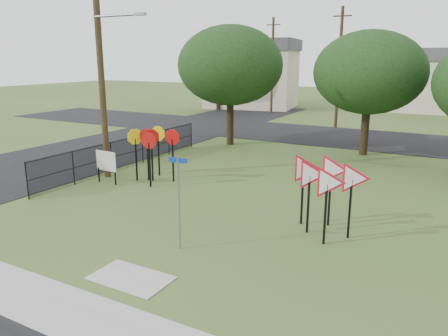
% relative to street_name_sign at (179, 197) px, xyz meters
% --- Properties ---
extents(ground, '(140.00, 140.00, 0.00)m').
position_rel_street_name_sign_xyz_m(ground, '(-0.07, 0.34, -1.56)').
color(ground, '#39541F').
extents(sidewalk, '(30.00, 1.60, 0.02)m').
position_rel_street_name_sign_xyz_m(sidewalk, '(-0.07, -3.86, -1.55)').
color(sidewalk, '#9C9C94').
rests_on(sidewalk, ground).
extents(street_left, '(8.00, 50.00, 0.02)m').
position_rel_street_name_sign_xyz_m(street_left, '(-12.07, 10.34, -1.55)').
color(street_left, black).
rests_on(street_left, ground).
extents(street_far, '(60.00, 8.00, 0.02)m').
position_rel_street_name_sign_xyz_m(street_far, '(-0.07, 20.34, -1.55)').
color(street_far, black).
rests_on(street_far, ground).
extents(curb_pad, '(2.00, 1.20, 0.02)m').
position_rel_street_name_sign_xyz_m(curb_pad, '(-0.07, -2.06, -1.55)').
color(curb_pad, '#9C9C94').
rests_on(curb_pad, ground).
extents(street_name_sign, '(0.55, 0.10, 2.69)m').
position_rel_street_name_sign_xyz_m(street_name_sign, '(0.00, 0.00, 0.00)').
color(street_name_sign, gray).
rests_on(street_name_sign, ground).
extents(stop_sign_cluster, '(2.07, 1.77, 2.35)m').
position_rel_street_name_sign_xyz_m(stop_sign_cluster, '(-5.07, 5.30, 0.19)').
color(stop_sign_cluster, black).
rests_on(stop_sign_cluster, ground).
extents(yield_sign_cluster, '(2.62, 1.82, 2.42)m').
position_rel_street_name_sign_xyz_m(yield_sign_cluster, '(3.20, 3.14, 0.22)').
color(yield_sign_cluster, black).
rests_on(yield_sign_cluster, ground).
extents(info_board, '(1.15, 0.11, 1.43)m').
position_rel_street_name_sign_xyz_m(info_board, '(-6.59, 3.99, -0.60)').
color(info_board, black).
rests_on(info_board, ground).
extents(utility_pole_main, '(3.55, 0.33, 10.00)m').
position_rel_street_name_sign_xyz_m(utility_pole_main, '(-7.30, 4.84, 3.65)').
color(utility_pole_main, '#3E301C').
rests_on(utility_pole_main, ground).
extents(far_pole_a, '(1.40, 0.24, 9.00)m').
position_rel_street_name_sign_xyz_m(far_pole_a, '(-2.07, 24.34, 3.04)').
color(far_pole_a, '#3E301C').
rests_on(far_pole_a, ground).
extents(far_pole_c, '(1.40, 0.24, 9.00)m').
position_rel_street_name_sign_xyz_m(far_pole_c, '(-10.07, 30.34, 3.04)').
color(far_pole_c, '#3E301C').
rests_on(far_pole_c, ground).
extents(fence_run, '(0.05, 11.55, 1.50)m').
position_rel_street_name_sign_xyz_m(fence_run, '(-7.67, 6.59, -0.78)').
color(fence_run, black).
rests_on(fence_run, ground).
extents(house_left, '(10.58, 8.88, 7.20)m').
position_rel_street_name_sign_xyz_m(house_left, '(-14.07, 34.34, 2.09)').
color(house_left, beige).
rests_on(house_left, ground).
extents(house_mid, '(8.40, 8.40, 6.20)m').
position_rel_street_name_sign_xyz_m(house_mid, '(3.93, 40.34, 1.59)').
color(house_mid, beige).
rests_on(house_mid, ground).
extents(tree_near_left, '(6.40, 6.40, 7.27)m').
position_rel_street_name_sign_xyz_m(tree_near_left, '(-6.07, 14.34, 3.30)').
color(tree_near_left, black).
rests_on(tree_near_left, ground).
extents(tree_near_mid, '(6.00, 6.00, 6.80)m').
position_rel_street_name_sign_xyz_m(tree_near_mid, '(1.93, 15.34, 2.98)').
color(tree_near_mid, black).
rests_on(tree_near_mid, ground).
extents(tree_far_left, '(6.80, 6.80, 7.73)m').
position_rel_street_name_sign_xyz_m(tree_far_left, '(-16.07, 30.34, 3.61)').
color(tree_far_left, black).
rests_on(tree_far_left, ground).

